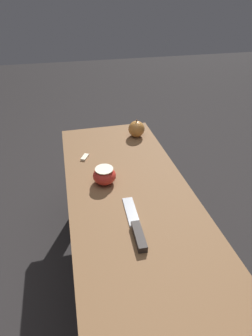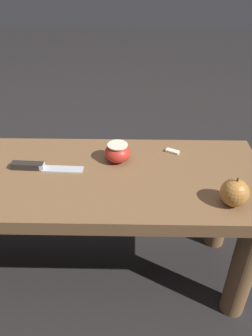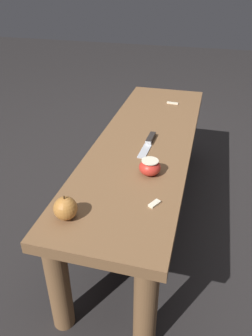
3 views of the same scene
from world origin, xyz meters
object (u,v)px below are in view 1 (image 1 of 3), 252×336
at_px(knife, 137,230).
at_px(apple_whole, 136,129).
at_px(wooden_bench, 146,255).
at_px(apple_cut, 104,175).

distance_m(knife, apple_whole, 0.56).
bearing_deg(apple_whole, knife, 164.93).
height_order(wooden_bench, apple_cut, apple_cut).
bearing_deg(knife, apple_cut, 14.04).
relative_size(wooden_bench, apple_cut, 17.63).
height_order(wooden_bench, apple_whole, apple_whole).
bearing_deg(knife, apple_whole, -12.64).
distance_m(apple_whole, apple_cut, 0.36).
relative_size(wooden_bench, apple_whole, 17.06).
bearing_deg(wooden_bench, apple_whole, -12.22).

